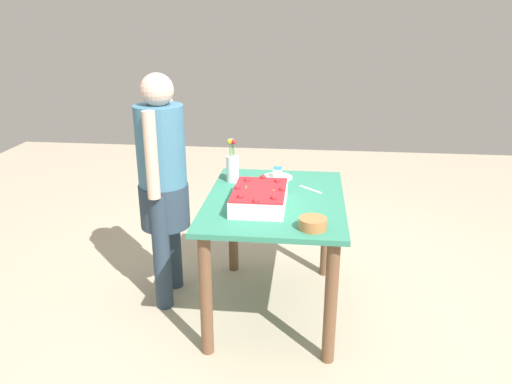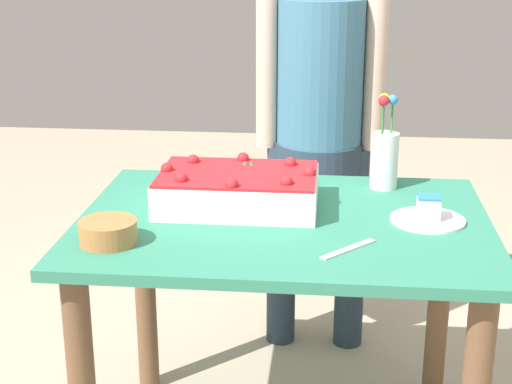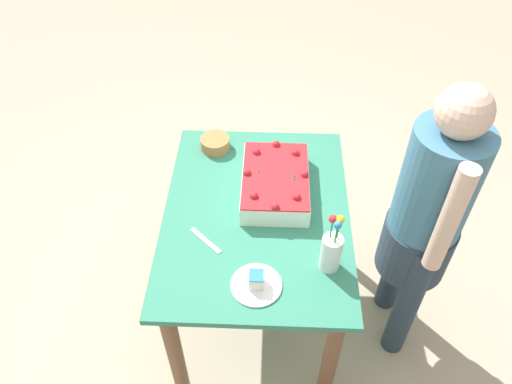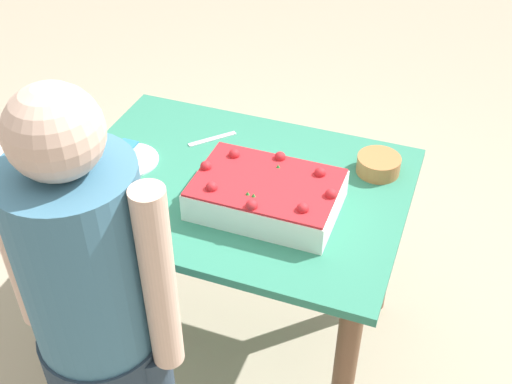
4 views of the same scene
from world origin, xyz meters
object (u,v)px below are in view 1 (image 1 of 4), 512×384
Objects in this scene: sheet_cake at (260,197)px; cake_knife at (310,189)px; fruit_bowl at (313,223)px; flower_vase at (233,166)px; serving_plate_with_slice at (277,175)px; person_standing at (163,176)px.

sheet_cake is 2.44× the size of cake_knife.
sheet_cake is at bearing -90.06° from cake_knife.
fruit_bowl is (-0.29, -0.31, -0.02)m from sheet_cake.
serving_plate_with_slice is at bearing -70.02° from flower_vase.
cake_knife is at bearing 1.49° from fruit_bowl.
serving_plate_with_slice is 0.14× the size of person_standing.
sheet_cake is at bearing 46.41° from fruit_bowl.
serving_plate_with_slice reaches higher than cake_knife.
flower_vase is at bearing -149.22° from cake_knife.
person_standing reaches higher than cake_knife.
sheet_cake is at bearing -152.25° from flower_vase.
person_standing is (0.21, 0.63, 0.03)m from sheet_cake.
person_standing is (-0.10, 0.92, 0.08)m from cake_knife.
fruit_bowl is at bearing -163.70° from serving_plate_with_slice.
fruit_bowl is (-0.82, -0.24, 0.01)m from serving_plate_with_slice.
serving_plate_with_slice is 0.31m from cake_knife.
flower_vase is at bearing 27.75° from sheet_cake.
sheet_cake is 0.30× the size of person_standing.
cake_knife is 0.63× the size of flower_vase.
serving_plate_with_slice is 0.77m from person_standing.
cake_knife is 0.60m from fruit_bowl.
serving_plate_with_slice is 0.70× the size of flower_vase.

